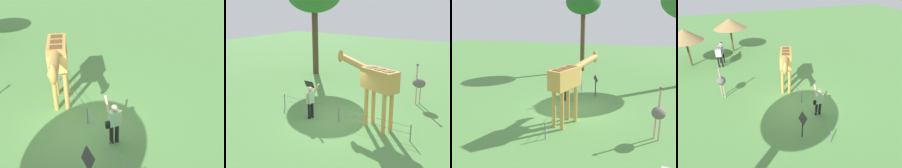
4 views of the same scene
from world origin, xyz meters
TOP-DOWN VIEW (x-y plane):
  - ground_plane at (0.00, 0.00)m, footprint 60.00×60.00m
  - giraffe at (-1.54, -0.31)m, footprint 3.75×1.70m
  - visitor at (1.34, 0.58)m, footprint 0.58×0.59m
  - ostrich at (-2.22, -4.27)m, footprint 0.70×0.56m
  - info_sign at (2.65, -0.90)m, footprint 0.56×0.21m
  - wire_fence at (0.00, 0.17)m, footprint 7.05×0.05m

SIDE VIEW (x-z plane):
  - ground_plane at x=0.00m, z-range 0.00..0.00m
  - wire_fence at x=0.00m, z-range 0.03..0.78m
  - visitor at x=1.34m, z-range 0.02..1.79m
  - info_sign at x=2.65m, z-range 0.29..1.61m
  - ostrich at x=-2.22m, z-range 0.05..2.30m
  - giraffe at x=-1.54m, z-range 0.54..3.73m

